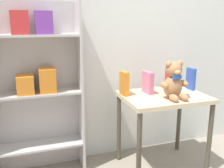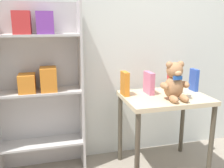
{
  "view_description": "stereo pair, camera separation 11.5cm",
  "coord_description": "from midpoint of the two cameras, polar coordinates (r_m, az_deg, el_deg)",
  "views": [
    {
      "loc": [
        -0.96,
        -0.78,
        1.28
      ],
      "look_at": [
        -0.36,
        1.06,
        0.8
      ],
      "focal_mm": 40.0,
      "sensor_mm": 36.0,
      "label": 1
    },
    {
      "loc": [
        -0.85,
        -0.81,
        1.28
      ],
      "look_at": [
        -0.36,
        1.06,
        0.8
      ],
      "focal_mm": 40.0,
      "sensor_mm": 36.0,
      "label": 2
    }
  ],
  "objects": [
    {
      "name": "book_standing_pink",
      "position": [
        2.16,
        6.65,
        0.35
      ],
      "size": [
        0.05,
        0.15,
        0.19
      ],
      "primitive_type": "cube",
      "rotation": [
        0.0,
        0.0,
        0.03
      ],
      "color": "#D17093",
      "rests_on": "display_table"
    },
    {
      "name": "book_standing_blue",
      "position": [
        2.36,
        16.25,
        1.13
      ],
      "size": [
        0.04,
        0.1,
        0.2
      ],
      "primitive_type": "cube",
      "rotation": [
        0.0,
        0.0,
        0.02
      ],
      "color": "#2D51B7",
      "rests_on": "display_table"
    },
    {
      "name": "book_standing_orange",
      "position": [
        2.09,
        1.25,
        0.12
      ],
      "size": [
        0.05,
        0.12,
        0.2
      ],
      "primitive_type": "cube",
      "rotation": [
        0.0,
        0.0,
        0.04
      ],
      "color": "orange",
      "rests_on": "display_table"
    },
    {
      "name": "bookshelf_side",
      "position": [
        2.14,
        -18.33,
        0.55
      ],
      "size": [
        0.72,
        0.24,
        1.44
      ],
      "color": "#BCB7B2",
      "rests_on": "ground_plane"
    },
    {
      "name": "book_standing_red",
      "position": [
        2.25,
        11.78,
        0.77
      ],
      "size": [
        0.03,
        0.14,
        0.2
      ],
      "primitive_type": "cube",
      "rotation": [
        0.0,
        0.0,
        0.01
      ],
      "color": "red",
      "rests_on": "display_table"
    },
    {
      "name": "teddy_bear",
      "position": [
        2.04,
        12.41,
        0.57
      ],
      "size": [
        0.23,
        0.21,
        0.31
      ],
      "color": "#A8754C",
      "rests_on": "display_table"
    },
    {
      "name": "display_table",
      "position": [
        2.18,
        10.14,
        -4.97
      ],
      "size": [
        0.7,
        0.52,
        0.68
      ],
      "color": "beige",
      "rests_on": "ground_plane"
    },
    {
      "name": "wall_back",
      "position": [
        2.4,
        4.29,
        13.25
      ],
      "size": [
        4.8,
        0.06,
        2.5
      ],
      "color": "silver",
      "rests_on": "ground_plane"
    }
  ]
}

